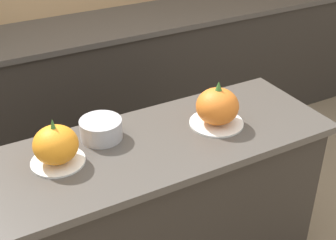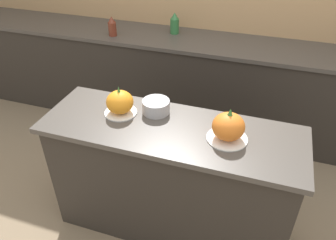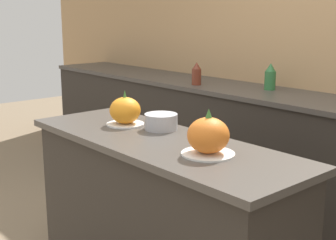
{
  "view_description": "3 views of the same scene",
  "coord_description": "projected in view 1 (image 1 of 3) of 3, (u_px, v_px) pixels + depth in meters",
  "views": [
    {
      "loc": [
        -0.69,
        -1.43,
        1.94
      ],
      "look_at": [
        0.08,
        -0.03,
        1.0
      ],
      "focal_mm": 50.0,
      "sensor_mm": 36.0,
      "label": 1
    },
    {
      "loc": [
        0.48,
        -1.51,
        2.04
      ],
      "look_at": [
        -0.01,
        -0.02,
        0.95
      ],
      "focal_mm": 35.0,
      "sensor_mm": 36.0,
      "label": 2
    },
    {
      "loc": [
        1.71,
        -1.41,
        1.49
      ],
      "look_at": [
        0.08,
        -0.0,
        0.99
      ],
      "focal_mm": 50.0,
      "sensor_mm": 36.0,
      "label": 3
    }
  ],
  "objects": [
    {
      "name": "pumpkin_cake_right",
      "position": [
        217.0,
        108.0,
        2.0
      ],
      "size": [
        0.24,
        0.24,
        0.2
      ],
      "color": "white",
      "rests_on": "kitchen_island"
    },
    {
      "name": "pumpkin_cake_left",
      "position": [
        56.0,
        146.0,
        1.76
      ],
      "size": [
        0.21,
        0.21,
        0.19
      ],
      "color": "white",
      "rests_on": "kitchen_island"
    },
    {
      "name": "mixing_bowl",
      "position": [
        101.0,
        129.0,
        1.92
      ],
      "size": [
        0.18,
        0.18,
        0.08
      ],
      "color": "#ADADB2",
      "rests_on": "kitchen_island"
    },
    {
      "name": "back_counter",
      "position": [
        58.0,
        99.0,
        3.13
      ],
      "size": [
        6.0,
        0.6,
        0.92
      ],
      "color": "#2D2823",
      "rests_on": "ground_plane"
    },
    {
      "name": "kitchen_island",
      "position": [
        149.0,
        225.0,
        2.13
      ],
      "size": [
        1.61,
        0.55,
        0.88
      ],
      "color": "#2D2823",
      "rests_on": "ground_plane"
    }
  ]
}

